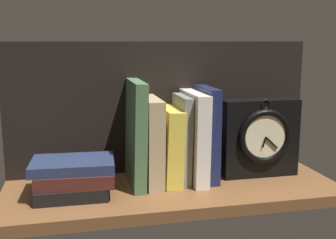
% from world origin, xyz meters
% --- Properties ---
extents(ground_plane, '(0.76, 0.27, 0.03)m').
position_xyz_m(ground_plane, '(0.00, 0.00, -0.01)').
color(ground_plane, brown).
extents(back_panel, '(0.76, 0.01, 0.32)m').
position_xyz_m(back_panel, '(0.00, 0.13, 0.16)').
color(back_panel, black).
rests_on(back_panel, ground_plane).
extents(book_green_romantic, '(0.03, 0.16, 0.24)m').
position_xyz_m(book_green_romantic, '(-0.08, 0.04, 0.12)').
color(book_green_romantic, '#476B44').
rests_on(book_green_romantic, ground_plane).
extents(book_tan_shortstories, '(0.04, 0.15, 0.20)m').
position_xyz_m(book_tan_shortstories, '(-0.04, 0.04, 0.10)').
color(book_tan_shortstories, tan).
rests_on(book_tan_shortstories, ground_plane).
extents(book_yellow_seinlanguage, '(0.05, 0.14, 0.17)m').
position_xyz_m(book_yellow_seinlanguage, '(-0.00, 0.04, 0.09)').
color(book_yellow_seinlanguage, gold).
rests_on(book_yellow_seinlanguage, ground_plane).
extents(book_gray_chess, '(0.03, 0.12, 0.20)m').
position_xyz_m(book_gray_chess, '(0.03, 0.04, 0.10)').
color(book_gray_chess, gray).
rests_on(book_gray_chess, ground_plane).
extents(book_white_catcher, '(0.03, 0.16, 0.21)m').
position_xyz_m(book_white_catcher, '(0.06, 0.04, 0.10)').
color(book_white_catcher, silver).
rests_on(book_white_catcher, ground_plane).
extents(book_navy_bierce, '(0.03, 0.13, 0.22)m').
position_xyz_m(book_navy_bierce, '(0.09, 0.04, 0.11)').
color(book_navy_bierce, '#192147').
rests_on(book_navy_bierce, ground_plane).
extents(framed_clock, '(0.19, 0.07, 0.19)m').
position_xyz_m(framed_clock, '(0.22, 0.04, 0.10)').
color(framed_clock, black).
rests_on(framed_clock, ground_plane).
extents(book_stack_side, '(0.18, 0.13, 0.08)m').
position_xyz_m(book_stack_side, '(-0.22, -0.00, 0.04)').
color(book_stack_side, black).
rests_on(book_stack_side, ground_plane).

